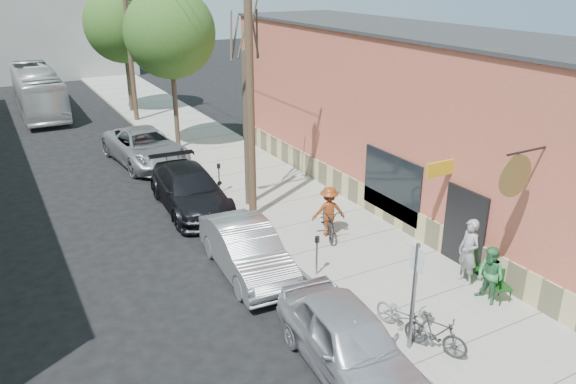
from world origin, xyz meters
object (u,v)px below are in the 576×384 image
sign_post (414,287)px  parking_meter_near (317,249)px  tree_bare (247,131)px  parked_bike_b (402,316)px  bus (38,91)px  patio_chair_b (474,266)px  patio_chair_a (501,287)px  car_0 (349,341)px  tree_leafy_mid (170,33)px  utility_pole_near (248,73)px  car_3 (145,147)px  patron_green (490,275)px  parking_meter_far (219,173)px  car_2 (190,189)px  cyclist (329,211)px  parked_bike_a (436,334)px  tree_leafy_far (123,24)px  car_1 (247,250)px  patron_grey (469,252)px

sign_post → parking_meter_near: sign_post is taller
tree_bare → parked_bike_b: (-0.19, -9.41, -2.48)m
bus → parked_bike_b: bearing=-80.1°
patio_chair_b → patio_chair_a: bearing=-79.0°
car_0 → tree_leafy_mid: bearing=88.3°
utility_pole_near → car_3: (-1.59, 8.34, -4.60)m
tree_leafy_mid → patron_green: (2.75, -17.91, -4.87)m
parking_meter_far → car_2: (-1.47, -0.66, -0.19)m
cyclist → car_2: size_ratio=0.32×
patio_chair_a → cyclist: 6.07m
patio_chair_a → bus: 31.28m
patio_chair_a → bus: bus is taller
patio_chair_b → tree_bare: bearing=131.6°
car_3 → tree_bare: bearing=-79.6°
tree_leafy_mid → cyclist: tree_leafy_mid is taller
sign_post → patio_chair_b: 4.23m
patio_chair_a → parked_bike_a: (-3.07, -0.78, 0.03)m
utility_pole_near → cyclist: size_ratio=5.71×
patron_green → cyclist: (-1.54, 5.62, 0.06)m
patio_chair_b → parked_bike_b: (-3.46, -0.99, 0.00)m
patron_green → sign_post: bearing=-80.5°
car_0 → car_2: size_ratio=0.87×
tree_bare → patio_chair_a: size_ratio=6.64×
patron_green → parked_bike_a: size_ratio=1.03×
tree_leafy_far → patio_chair_a: size_ratio=8.81×
cyclist → patio_chair_b: bearing=134.1°
utility_pole_near → patio_chair_a: (3.49, -8.47, -4.82)m
parking_meter_far → tree_leafy_far: size_ratio=0.16×
patio_chair_b → parked_bike_a: (-3.26, -1.96, 0.03)m
patio_chair_a → car_1: 7.27m
parking_meter_far → patron_grey: (3.54, -10.01, 0.15)m
patio_chair_a → parked_bike_b: parked_bike_b is taller
cyclist → car_1: bearing=32.6°
tree_leafy_mid → patron_grey: 17.76m
parking_meter_near → car_2: bearing=102.1°
parking_meter_near → utility_pole_near: bearing=88.3°
patio_chair_b → patron_green: size_ratio=0.54×
tree_leafy_mid → car_0: 19.06m
cyclist → car_2: bearing=-36.1°
tree_leafy_far → car_0: 28.11m
patio_chair_a → car_3: 17.56m
tree_leafy_far → car_2: (-2.02, -16.88, -4.74)m
cyclist → car_0: 6.83m
patron_grey → car_0: patron_grey is taller
parking_meter_near → bus: bus is taller
patio_chair_b → patron_grey: patron_grey is taller
tree_leafy_far → car_2: size_ratio=1.43×
utility_pole_near → patron_grey: 9.10m
patio_chair_a → parked_bike_b: (-3.27, 0.19, 0.00)m
car_2 → bus: bearing=102.3°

